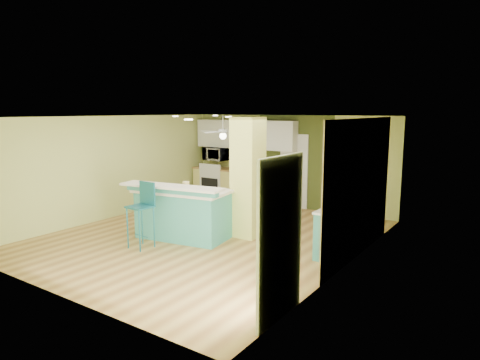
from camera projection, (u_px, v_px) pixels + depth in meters
name	position (u px, v px, depth m)	size (l,w,h in m)	color
floor	(209.00, 237.00, 9.02)	(6.00, 7.00, 0.01)	olive
ceiling	(208.00, 117.00, 8.61)	(6.00, 7.00, 0.01)	white
wall_back	(288.00, 161.00, 11.67)	(6.00, 0.01, 2.50)	#C2CB6D
wall_front	(52.00, 211.00, 5.96)	(6.00, 0.01, 2.50)	#C2CB6D
wall_left	(112.00, 167.00, 10.48)	(0.01, 7.00, 2.50)	#C2CB6D
wall_right	(349.00, 194.00, 7.15)	(0.01, 7.00, 2.50)	#C2CB6D
wood_panel	(360.00, 188.00, 7.64)	(0.02, 3.40, 2.50)	#937B54
olive_accent	(294.00, 162.00, 11.55)	(2.20, 0.02, 2.50)	#414C1E
interior_door	(294.00, 171.00, 11.57)	(0.82, 0.05, 2.00)	white
french_door	(280.00, 239.00, 5.32)	(0.04, 1.08, 2.10)	silver
column	(248.00, 178.00, 8.86)	(0.55, 0.55, 2.50)	#DDE067
kitchen_run	(243.00, 186.00, 12.27)	(3.25, 0.63, 0.94)	#E2D976
stove	(216.00, 184.00, 12.79)	(0.76, 0.66, 1.08)	white
upper_cabinets	(245.00, 134.00, 12.13)	(3.20, 0.34, 0.80)	white
microwave	(216.00, 154.00, 12.66)	(0.70, 0.48, 0.39)	silver
ceiling_fan	(223.00, 132.00, 10.92)	(1.41, 1.41, 0.61)	silver
pendant_lamp	(346.00, 151.00, 7.85)	(0.14, 0.14, 0.69)	silver
wall_decor	(363.00, 170.00, 7.77)	(0.03, 0.90, 0.70)	brown
peninsula	(183.00, 212.00, 8.84)	(2.24, 1.47, 1.17)	teal
bar_stool	(143.00, 204.00, 8.21)	(0.44, 0.44, 1.27)	#1C687E
side_counter	(342.00, 230.00, 7.88)	(0.58, 1.37, 0.88)	teal
fruit_bowl	(251.00, 170.00, 11.99)	(0.32, 0.32, 0.08)	#3B2418
canister	(186.00, 185.00, 8.89)	(0.14, 0.14, 0.15)	yellow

